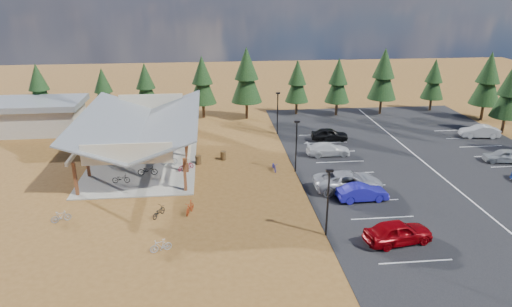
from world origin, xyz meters
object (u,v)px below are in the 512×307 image
(bike_3, at_px, (132,132))
(car_0, at_px, (398,232))
(car_4, at_px, (330,134))
(trash_bin_1, at_px, (223,156))
(lamp_post_2, at_px, (278,110))
(bike_12, at_px, (159,212))
(bike_11, at_px, (190,207))
(bike_13, at_px, (161,246))
(bike_0, at_px, (121,179))
(outbuilding, at_px, (38,116))
(bike_5, at_px, (169,160))
(bike_9, at_px, (61,217))
(car_2, at_px, (348,181))
(car_1, at_px, (362,193))
(bike_pavilion, at_px, (141,124))
(bike_1, at_px, (117,162))
(bike_6, at_px, (167,146))
(car_9, at_px, (480,131))
(bike_2, at_px, (116,154))
(car_8, at_px, (503,156))
(trash_bin_0, at_px, (198,160))
(bike_4, at_px, (148,170))
(lamp_post_1, at_px, (296,143))
(bike_7, at_px, (182,132))
(bike_14, at_px, (274,166))

(bike_3, relative_size, car_0, 0.31)
(car_4, bearing_deg, trash_bin_1, 115.36)
(lamp_post_2, bearing_deg, bike_12, -121.74)
(bike_11, relative_size, bike_13, 1.11)
(bike_0, relative_size, car_0, 0.33)
(outbuilding, distance_m, car_0, 44.85)
(bike_11, xyz_separation_m, car_4, (15.55, 16.43, 0.26))
(bike_5, xyz_separation_m, bike_9, (-7.33, -10.86, -0.17))
(car_0, height_order, car_2, car_2)
(car_1, bearing_deg, bike_pavilion, 55.46)
(bike_pavilion, bearing_deg, bike_1, -135.99)
(bike_13, bearing_deg, bike_6, 164.80)
(bike_0, relative_size, car_9, 0.36)
(bike_13, bearing_deg, bike_5, 163.76)
(bike_2, height_order, car_8, car_8)
(car_0, bearing_deg, bike_6, 30.69)
(bike_13, bearing_deg, bike_1, -178.65)
(bike_9, bearing_deg, lamp_post_2, -67.88)
(outbuilding, relative_size, bike_12, 6.87)
(lamp_post_2, distance_m, bike_6, 13.95)
(bike_6, relative_size, car_4, 0.45)
(trash_bin_0, distance_m, car_9, 33.36)
(car_0, bearing_deg, bike_11, 58.04)
(bike_12, relative_size, car_8, 0.40)
(bike_3, height_order, bike_9, bike_3)
(lamp_post_2, bearing_deg, car_4, -29.05)
(bike_4, relative_size, car_0, 0.38)
(bike_13, height_order, car_4, car_4)
(lamp_post_1, xyz_separation_m, bike_13, (-11.69, -12.97, -2.52))
(bike_4, height_order, car_8, car_8)
(bike_0, distance_m, bike_7, 14.03)
(outbuilding, bearing_deg, car_9, -8.54)
(bike_14, relative_size, car_4, 0.38)
(lamp_post_2, xyz_separation_m, bike_7, (-11.40, -0.07, -2.36))
(bike_14, bearing_deg, car_4, 43.77)
(lamp_post_2, relative_size, bike_6, 2.68)
(outbuilding, distance_m, lamp_post_1, 33.13)
(bike_1, height_order, bike_11, bike_1)
(outbuilding, bearing_deg, car_2, -32.29)
(trash_bin_0, height_order, bike_13, bike_13)
(bike_2, distance_m, car_9, 41.56)
(car_8, bearing_deg, bike_0, -78.31)
(bike_13, xyz_separation_m, bike_14, (9.69, 13.47, -0.03))
(bike_pavilion, relative_size, bike_1, 11.15)
(trash_bin_1, bearing_deg, bike_12, -114.80)
(bike_13, bearing_deg, car_1, 92.48)
(lamp_post_2, distance_m, bike_3, 17.59)
(lamp_post_2, bearing_deg, lamp_post_1, -90.00)
(bike_5, height_order, car_4, car_4)
(car_4, bearing_deg, bike_5, 112.42)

